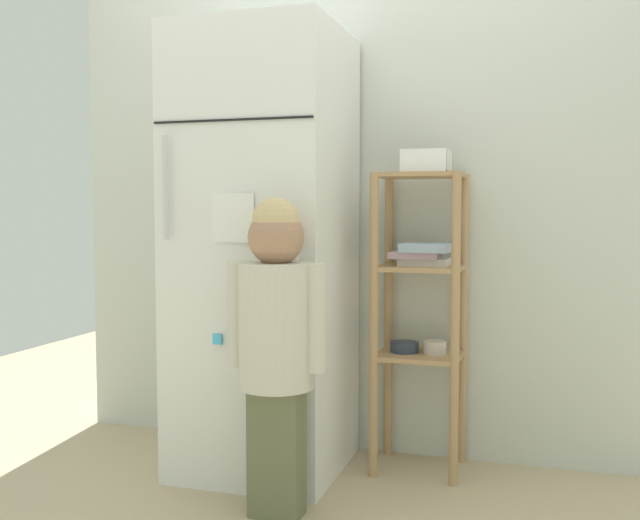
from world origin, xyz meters
TOP-DOWN VIEW (x-y plane):
  - ground_plane at (0.00, 0.00)m, footprint 6.00×6.00m
  - kitchen_wall_back at (0.00, 0.37)m, footprint 2.68×0.03m
  - refrigerator at (-0.30, 0.02)m, footprint 0.65×0.67m
  - child_standing at (-0.07, -0.43)m, footprint 0.36×0.27m
  - pantry_shelf_unit at (0.32, 0.18)m, footprint 0.36×0.32m
  - fruit_bin at (0.34, 0.17)m, footprint 0.18×0.19m

SIDE VIEW (x-z plane):
  - ground_plane at x=0.00m, z-range 0.00..0.00m
  - child_standing at x=-0.07m, z-range 0.12..1.24m
  - pantry_shelf_unit at x=0.32m, z-range 0.13..1.35m
  - refrigerator at x=-0.30m, z-range 0.00..1.80m
  - kitchen_wall_back at x=0.00m, z-range 0.00..2.30m
  - fruit_bin at x=0.34m, z-range 1.22..1.31m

